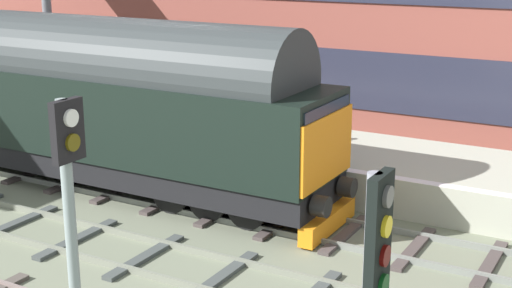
# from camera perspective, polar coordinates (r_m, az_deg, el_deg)

# --- Properties ---
(ground_plane) EXTENTS (140.00, 140.00, 0.00)m
(ground_plane) POSITION_cam_1_polar(r_m,az_deg,el_deg) (18.30, -2.42, -5.31)
(ground_plane) COLOR slate
(ground_plane) RESTS_ON ground
(track_main) EXTENTS (2.50, 60.00, 0.15)m
(track_main) POSITION_cam_1_polar(r_m,az_deg,el_deg) (18.28, -2.42, -5.15)
(track_main) COLOR slate
(track_main) RESTS_ON ground
(track_adjacent_west) EXTENTS (2.50, 60.00, 0.15)m
(track_adjacent_west) POSITION_cam_1_polar(r_m,az_deg,el_deg) (15.83, -8.68, -8.69)
(track_adjacent_west) COLOR gray
(track_adjacent_west) RESTS_ON ground
(station_platform) EXTENTS (4.00, 44.00, 1.01)m
(station_platform) POSITION_cam_1_polar(r_m,az_deg,el_deg) (21.12, 2.72, -1.02)
(station_platform) COLOR #AAAC9B
(station_platform) RESTS_ON ground
(diesel_locomotive) EXTENTS (2.74, 18.72, 4.68)m
(diesel_locomotive) POSITION_cam_1_polar(r_m,az_deg,el_deg) (21.60, -17.15, 4.09)
(diesel_locomotive) COLOR black
(diesel_locomotive) RESTS_ON ground
(signal_post_mid) EXTENTS (0.44, 0.22, 4.83)m
(signal_post_mid) POSITION_cam_1_polar(r_m,az_deg,el_deg) (8.84, -14.12, -8.37)
(signal_post_mid) COLOR gray
(signal_post_mid) RESTS_ON ground
(waiting_passenger) EXTENTS (0.42, 0.50, 1.64)m
(waiting_passenger) POSITION_cam_1_polar(r_m,az_deg,el_deg) (20.34, 2.03, 2.68)
(waiting_passenger) COLOR #30253F
(waiting_passenger) RESTS_ON station_platform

